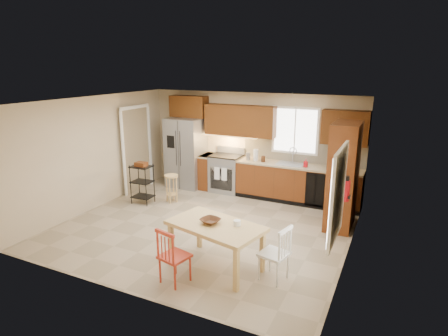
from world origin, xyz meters
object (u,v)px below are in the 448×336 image
object	(u,v)px
table_jar	(237,224)
table_bowl	(210,223)
dining_table	(216,246)
utility_cart	(142,184)
pantry	(343,176)
chair_white	(274,253)
range_stove	(226,174)
fire_extinguisher	(346,191)
chair_red	(175,255)
refrigerator	(186,153)
soap_bottle	(306,163)
bar_stool	(172,188)

from	to	relation	value
table_jar	table_bowl	bearing A→B (deg)	-167.47
dining_table	utility_cart	world-z (taller)	utility_cart
pantry	table_bowl	world-z (taller)	pantry
pantry	chair_white	world-z (taller)	pantry
range_stove	fire_extinguisher	distance (m)	3.83
table_bowl	chair_red	bearing A→B (deg)	-111.58
chair_red	table_bowl	bearing A→B (deg)	81.57
refrigerator	pantry	size ratio (longest dim) A/B	0.87
chair_white	table_bowl	distance (m)	1.09
refrigerator	dining_table	xyz separation A→B (m)	(2.60, -3.42, -0.55)
soap_bottle	pantry	distance (m)	1.31
fire_extinguisher	soap_bottle	bearing A→B (deg)	120.53
soap_bottle	dining_table	distance (m)	3.50
chair_white	bar_stool	xyz separation A→B (m)	(-3.22, 2.15, -0.10)
table_bowl	utility_cart	bearing A→B (deg)	146.12
refrigerator	chair_white	xyz separation A→B (m)	(3.55, -3.37, -0.47)
pantry	dining_table	world-z (taller)	pantry
soap_bottle	pantry	size ratio (longest dim) A/B	0.09
pantry	table_jar	bearing A→B (deg)	-116.72
pantry	table_bowl	xyz separation A→B (m)	(-1.63, -2.49, -0.32)
dining_table	chair_red	world-z (taller)	chair_red
dining_table	utility_cart	xyz separation A→B (m)	(-2.85, 1.85, 0.11)
chair_white	table_jar	distance (m)	0.71
bar_stool	utility_cart	xyz separation A→B (m)	(-0.58, -0.35, 0.14)
refrigerator	soap_bottle	size ratio (longest dim) A/B	9.53
refrigerator	fire_extinguisher	xyz separation A→B (m)	(4.33, -1.98, 0.19)
soap_bottle	utility_cart	xyz separation A→B (m)	(-3.44, -1.54, -0.53)
refrigerator	bar_stool	distance (m)	1.39
dining_table	soap_bottle	bearing A→B (deg)	93.39
table_bowl	table_jar	distance (m)	0.43
fire_extinguisher	utility_cart	distance (m)	4.65
chair_white	fire_extinguisher	bearing A→B (deg)	-16.20
pantry	chair_red	size ratio (longest dim) A/B	2.41
fire_extinguisher	chair_white	size ratio (longest dim) A/B	0.41
table_jar	bar_stool	xyz separation A→B (m)	(-2.60, 2.11, -0.43)
utility_cart	fire_extinguisher	bearing A→B (deg)	-7.03
fire_extinguisher	refrigerator	bearing A→B (deg)	155.48
pantry	utility_cart	world-z (taller)	pantry
table_bowl	table_jar	bearing A→B (deg)	12.53
refrigerator	soap_bottle	bearing A→B (deg)	-0.45
table_bowl	utility_cart	size ratio (longest dim) A/B	0.32
dining_table	chair_white	world-z (taller)	chair_white
refrigerator	utility_cart	xyz separation A→B (m)	(-0.26, -1.57, -0.44)
range_stove	chair_red	size ratio (longest dim) A/B	1.05
soap_bottle	chair_red	world-z (taller)	soap_bottle
utility_cart	pantry	bearing A→B (deg)	6.37
refrigerator	bar_stool	world-z (taller)	refrigerator
dining_table	refrigerator	bearing A→B (deg)	140.35
soap_bottle	bar_stool	xyz separation A→B (m)	(-2.86, -1.20, -0.66)
soap_bottle	fire_extinguisher	xyz separation A→B (m)	(1.15, -1.95, 0.10)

